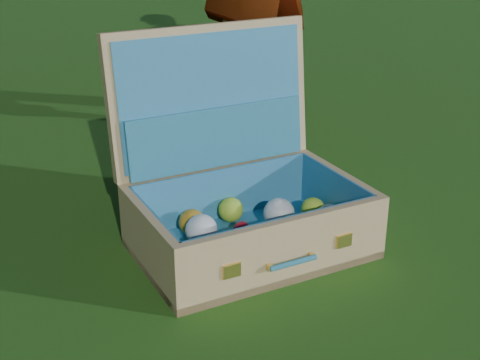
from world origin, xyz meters
name	(u,v)px	position (x,y,z in m)	size (l,w,h in m)	color
ground	(224,238)	(0.00, 0.00, 0.00)	(60.00, 60.00, 0.00)	#215114
suitcase	(237,187)	(0.03, -0.02, 0.17)	(0.66, 0.56, 0.59)	tan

